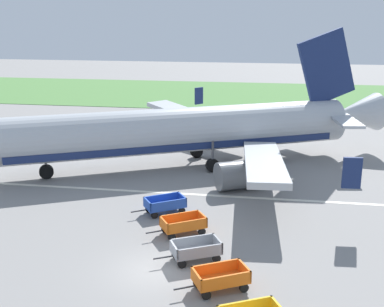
# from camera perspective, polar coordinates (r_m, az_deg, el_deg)

# --- Properties ---
(ground_plane) EXTENTS (220.00, 220.00, 0.00)m
(ground_plane) POSITION_cam_1_polar(r_m,az_deg,el_deg) (25.84, -4.28, -13.18)
(ground_plane) COLOR gray
(grass_strip) EXTENTS (220.00, 28.00, 0.06)m
(grass_strip) POSITION_cam_1_polar(r_m,az_deg,el_deg) (80.27, 5.23, 6.78)
(grass_strip) COLOR #518442
(grass_strip) RESTS_ON ground
(apron_stripe) EXTENTS (120.00, 0.36, 0.01)m
(apron_stripe) POSITION_cam_1_polar(r_m,az_deg,el_deg) (35.72, -0.17, -4.69)
(apron_stripe) COLOR silver
(apron_stripe) RESTS_ON ground
(airplane) EXTENTS (35.24, 29.04, 11.34)m
(airplane) POSITION_cam_1_polar(r_m,az_deg,el_deg) (41.49, -0.51, 2.62)
(airplane) COLOR #B2B7BC
(airplane) RESTS_ON ground
(baggage_cart_second_in_row) EXTENTS (3.47, 2.42, 1.07)m
(baggage_cart_second_in_row) POSITION_cam_1_polar(r_m,az_deg,el_deg) (23.93, 3.28, -14.05)
(baggage_cart_second_in_row) COLOR orange
(baggage_cart_second_in_row) RESTS_ON ground
(baggage_cart_third_in_row) EXTENTS (3.49, 2.39, 1.07)m
(baggage_cart_third_in_row) POSITION_cam_1_polar(r_m,az_deg,el_deg) (26.43, 0.43, -10.96)
(baggage_cart_third_in_row) COLOR gray
(baggage_cart_third_in_row) RESTS_ON ground
(baggage_cart_fourth_in_row) EXTENTS (3.41, 2.51, 1.07)m
(baggage_cart_fourth_in_row) POSITION_cam_1_polar(r_m,az_deg,el_deg) (29.36, -1.03, -8.12)
(baggage_cart_fourth_in_row) COLOR orange
(baggage_cart_fourth_in_row) RESTS_ON ground
(baggage_cart_far_end) EXTENTS (3.38, 2.56, 1.07)m
(baggage_cart_far_end) POSITION_cam_1_polar(r_m,az_deg,el_deg) (32.31, -3.12, -5.84)
(baggage_cart_far_end) COLOR #234CB2
(baggage_cart_far_end) RESTS_ON ground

